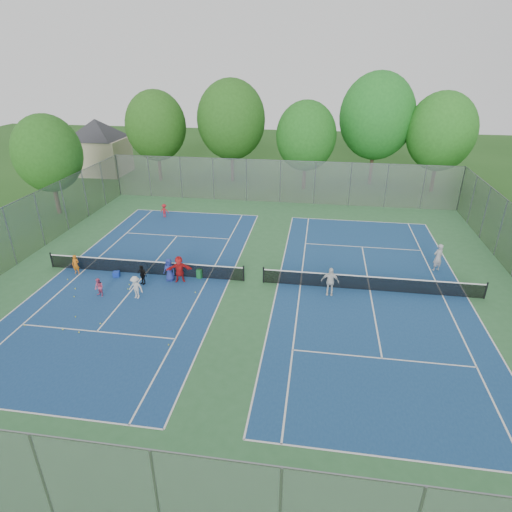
{
  "coord_description": "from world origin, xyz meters",
  "views": [
    {
      "loc": [
        3.65,
        -22.88,
        12.62
      ],
      "look_at": [
        0.0,
        1.0,
        1.3
      ],
      "focal_mm": 30.0,
      "sensor_mm": 36.0,
      "label": 1
    }
  ],
  "objects": [
    {
      "name": "tennis_ball_0",
      "position": [
        -7.38,
        -1.57,
        0.03
      ],
      "size": [
        0.07,
        0.07,
        0.07
      ],
      "primitive_type": "sphere",
      "color": "#A3C62E",
      "rests_on": "ground"
    },
    {
      "name": "fence_west",
      "position": [
        -16.0,
        0.0,
        2.0
      ],
      "size": [
        0.1,
        32.0,
        4.0
      ],
      "primitive_type": "cube",
      "rotation": [
        0.0,
        0.0,
        1.57
      ],
      "color": "gray",
      "rests_on": "ground"
    },
    {
      "name": "fence_north",
      "position": [
        0.0,
        16.0,
        2.0
      ],
      "size": [
        32.0,
        0.1,
        4.0
      ],
      "primitive_type": "cube",
      "color": "gray",
      "rests_on": "ground"
    },
    {
      "name": "tennis_ball_1",
      "position": [
        -7.14,
        -5.75,
        0.03
      ],
      "size": [
        0.07,
        0.07,
        0.07
      ],
      "primitive_type": "sphere",
      "color": "yellow",
      "rests_on": "ground"
    },
    {
      "name": "tennis_ball_8",
      "position": [
        -8.76,
        -5.34,
        0.03
      ],
      "size": [
        0.07,
        0.07,
        0.07
      ],
      "primitive_type": "sphere",
      "color": "#ABC42D",
      "rests_on": "ground"
    },
    {
      "name": "ground",
      "position": [
        0.0,
        0.0,
        0.0
      ],
      "size": [
        120.0,
        120.0,
        0.0
      ],
      "primitive_type": "plane",
      "color": "#204D18",
      "rests_on": "ground"
    },
    {
      "name": "tree_side_w",
      "position": [
        -19.0,
        10.0,
        5.24
      ],
      "size": [
        5.6,
        5.6,
        8.47
      ],
      "color": "#443326",
      "rests_on": "ground"
    },
    {
      "name": "ball_crate",
      "position": [
        -8.66,
        -0.61,
        0.16
      ],
      "size": [
        0.46,
        0.46,
        0.33
      ],
      "primitive_type": "cube",
      "rotation": [
        0.0,
        0.0,
        0.24
      ],
      "color": "#193CC0",
      "rests_on": "ground"
    },
    {
      "name": "tennis_ball_7",
      "position": [
        -7.25,
        -2.1,
        0.03
      ],
      "size": [
        0.07,
        0.07,
        0.07
      ],
      "primitive_type": "sphere",
      "color": "#A1C32D",
      "rests_on": "ground"
    },
    {
      "name": "student_f",
      "position": [
        -4.49,
        -0.6,
        0.84
      ],
      "size": [
        1.64,
        0.86,
        1.69
      ],
      "primitive_type": "imported",
      "rotation": [
        0.0,
        0.0,
        0.24
      ],
      "color": "red",
      "rests_on": "ground"
    },
    {
      "name": "student_d",
      "position": [
        -6.62,
        -1.27,
        0.63
      ],
      "size": [
        0.8,
        0.59,
        1.26
      ],
      "primitive_type": "imported",
      "rotation": [
        0.0,
        0.0,
        -0.44
      ],
      "color": "black",
      "rests_on": "ground"
    },
    {
      "name": "court_right",
      "position": [
        7.0,
        0.0,
        0.02
      ],
      "size": [
        10.97,
        23.77,
        0.01
      ],
      "primitive_type": "cube",
      "color": "navy",
      "rests_on": "court_pad"
    },
    {
      "name": "house",
      "position": [
        -22.0,
        24.0,
        4.21
      ],
      "size": [
        11.03,
        11.03,
        7.3
      ],
      "color": "#B7A88C",
      "rests_on": "ground"
    },
    {
      "name": "fence_south",
      "position": [
        0.0,
        -16.0,
        2.0
      ],
      "size": [
        32.0,
        0.1,
        4.0
      ],
      "primitive_type": "cube",
      "color": "gray",
      "rests_on": "ground"
    },
    {
      "name": "tennis_ball_10",
      "position": [
        -7.83,
        -6.64,
        0.03
      ],
      "size": [
        0.07,
        0.07,
        0.07
      ],
      "primitive_type": "sphere",
      "color": "#F0F138",
      "rests_on": "ground"
    },
    {
      "name": "tennis_ball_6",
      "position": [
        -3.17,
        -1.88,
        0.03
      ],
      "size": [
        0.07,
        0.07,
        0.07
      ],
      "primitive_type": "sphere",
      "color": "yellow",
      "rests_on": "ground"
    },
    {
      "name": "court_left",
      "position": [
        -7.0,
        0.0,
        0.02
      ],
      "size": [
        10.97,
        23.77,
        0.01
      ],
      "primitive_type": "cube",
      "color": "navy",
      "rests_on": "court_pad"
    },
    {
      "name": "instructor",
      "position": [
        11.44,
        3.33,
        0.93
      ],
      "size": [
        0.81,
        0.71,
        1.86
      ],
      "primitive_type": "imported",
      "rotation": [
        0.0,
        0.0,
        3.62
      ],
      "color": "#969699",
      "rests_on": "ground"
    },
    {
      "name": "tree_nw",
      "position": [
        -14.0,
        22.0,
        5.89
      ],
      "size": [
        6.4,
        6.4,
        9.58
      ],
      "color": "#443326",
      "rests_on": "ground"
    },
    {
      "name": "tree_nr",
      "position": [
        9.0,
        24.0,
        7.04
      ],
      "size": [
        7.6,
        7.6,
        11.42
      ],
      "color": "#443326",
      "rests_on": "ground"
    },
    {
      "name": "tree_nl",
      "position": [
        -6.0,
        23.0,
        6.54
      ],
      "size": [
        7.2,
        7.2,
        10.69
      ],
      "color": "#443326",
      "rests_on": "ground"
    },
    {
      "name": "tennis_ball_2",
      "position": [
        -8.76,
        -6.54,
        0.03
      ],
      "size": [
        0.07,
        0.07,
        0.07
      ],
      "primitive_type": "sphere",
      "color": "#DCEE37",
      "rests_on": "ground"
    },
    {
      "name": "net_right",
      "position": [
        7.0,
        0.0,
        0.46
      ],
      "size": [
        12.87,
        0.1,
        0.91
      ],
      "primitive_type": "cube",
      "color": "black",
      "rests_on": "ground"
    },
    {
      "name": "tennis_ball_3",
      "position": [
        -11.47,
        -1.51,
        0.03
      ],
      "size": [
        0.07,
        0.07,
        0.07
      ],
      "primitive_type": "sphere",
      "color": "#D5E735",
      "rests_on": "ground"
    },
    {
      "name": "child_far_baseline",
      "position": [
        -9.4,
        10.39,
        0.59
      ],
      "size": [
        0.78,
        0.48,
        1.17
      ],
      "primitive_type": "imported",
      "rotation": [
        0.0,
        0.0,
        3.08
      ],
      "color": "#A61721",
      "rests_on": "ground"
    },
    {
      "name": "student_a",
      "position": [
        -11.33,
        -0.6,
        0.64
      ],
      "size": [
        0.47,
        0.31,
        1.28
      ],
      "primitive_type": "imported",
      "rotation": [
        0.0,
        0.0,
        -0.01
      ],
      "color": "orange",
      "rests_on": "ground"
    },
    {
      "name": "ball_hopper",
      "position": [
        -3.41,
        -0.0,
        0.3
      ],
      "size": [
        0.38,
        0.38,
        0.6
      ],
      "primitive_type": "cube",
      "rotation": [
        0.0,
        0.0,
        -0.3
      ],
      "color": "#227E38",
      "rests_on": "ground"
    },
    {
      "name": "student_b",
      "position": [
        -8.51,
        -3.04,
        0.57
      ],
      "size": [
        0.68,
        0.62,
        1.13
      ],
      "primitive_type": "imported",
      "rotation": [
        0.0,
        0.0,
        -0.42
      ],
      "color": "#CC4F75",
      "rests_on": "ground"
    },
    {
      "name": "tree_ne",
      "position": [
        15.0,
        22.0,
        5.97
      ],
      "size": [
        6.6,
        6.6,
        9.77
      ],
      "color": "#443326",
      "rests_on": "ground"
    },
    {
      "name": "net_left",
      "position": [
        -7.0,
        0.0,
        0.46
      ],
      "size": [
        12.87,
        0.1,
        0.91
      ],
      "primitive_type": "cube",
      "color": "black",
      "rests_on": "ground"
    },
    {
      "name": "tree_nc",
      "position": [
        2.0,
        21.0,
        5.39
      ],
      "size": [
        6.0,
        6.0,
        8.85
      ],
      "color": "#443326",
      "rests_on": "ground"
    },
    {
      "name": "tennis_ball_5",
      "position": [
        -3.04,
        -6.95,
        0.03
      ],
      "size": [
        0.07,
        0.07,
        0.07
      ],
      "primitive_type": "sphere",
      "color": "gold",
      "rests_on": "ground"
    },
    {
      "name": "tennis_ball_11",
      "position": [
        -10.91,
        -6.48,
        0.03
      ],
      "size": [
        0.07,
        0.07,
        0.07
      ],
      "primitive_type": "sphere",
      "color": "gold",
      "rests_on": "ground"
    },
    {
      "name": "court_pad",
      "position": [
        0.0,
        0.0,
        0.01
      ],
      "size": [
        32.0,
        32.0,
        0.01
      ],
      "primitive_type": "cube",
      "color": "#316739",
      "rests_on": "ground"
    },
    {
      "name": "student_c",
      "position": [
        -6.33,
        -2.92,
        0.69
      ],
      "size": [
        0.98,
        0.67,
        1.39
      ],
      "primitive_type": "imported",
      "rotation": [
        0.0,
        0.0,
        -0.19
      ],
      "color": "beige",
      "rests_on": "ground"
    },
    {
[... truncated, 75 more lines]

